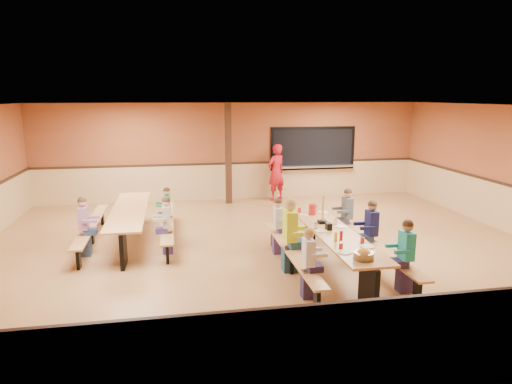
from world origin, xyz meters
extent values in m
plane|color=#946438|center=(0.00, 0.00, 0.00)|extent=(12.00, 12.00, 0.00)
cube|color=brown|center=(0.00, 5.00, 1.50)|extent=(12.00, 0.04, 3.00)
cube|color=brown|center=(0.00, -5.00, 1.50)|extent=(12.00, 0.04, 3.00)
cube|color=white|center=(0.00, 0.00, 3.00)|extent=(12.00, 10.00, 0.04)
cube|color=black|center=(2.60, 4.97, 1.55)|extent=(2.60, 0.06, 1.20)
cube|color=silver|center=(2.60, 4.88, 0.98)|extent=(2.70, 0.28, 0.06)
cube|color=#311B10|center=(-0.20, 4.40, 1.50)|extent=(0.18, 0.18, 3.00)
cube|color=#BE844B|center=(1.07, -1.36, 0.72)|extent=(0.75, 3.60, 0.04)
cube|color=black|center=(1.07, -2.91, 0.35)|extent=(0.08, 0.60, 0.70)
cube|color=black|center=(1.07, 0.19, 0.35)|extent=(0.08, 0.60, 0.70)
cube|color=#BE844B|center=(0.24, -1.36, 0.43)|extent=(0.26, 3.60, 0.04)
cube|color=black|center=(0.24, -1.36, 0.21)|extent=(0.06, 0.18, 0.41)
cube|color=#BE844B|center=(1.89, -1.36, 0.43)|extent=(0.26, 3.60, 0.04)
cube|color=black|center=(1.89, -1.36, 0.21)|extent=(0.06, 0.18, 0.41)
cube|color=#BE844B|center=(-2.82, 1.11, 0.72)|extent=(0.75, 3.60, 0.04)
cube|color=black|center=(-2.82, -0.44, 0.35)|extent=(0.08, 0.60, 0.70)
cube|color=black|center=(-2.82, 2.66, 0.35)|extent=(0.08, 0.60, 0.70)
cube|color=#BE844B|center=(-3.65, 1.11, 0.43)|extent=(0.26, 3.60, 0.04)
cube|color=black|center=(-3.65, 1.11, 0.21)|extent=(0.06, 0.18, 0.41)
cube|color=#BE844B|center=(-2.00, 1.11, 0.43)|extent=(0.26, 3.60, 0.04)
cube|color=black|center=(-2.00, 1.11, 0.21)|extent=(0.06, 0.18, 0.41)
imported|color=#AC131C|center=(1.30, 4.55, 0.88)|extent=(0.76, 0.68, 1.76)
cylinder|color=red|center=(1.04, -0.07, 0.85)|extent=(0.16, 0.16, 0.22)
cube|color=black|center=(1.01, -1.19, 0.80)|extent=(0.10, 0.14, 0.13)
cylinder|color=yellow|center=(0.89, -1.89, 0.82)|extent=(0.06, 0.06, 0.17)
cylinder|color=#B2140F|center=(1.01, -1.84, 0.82)|extent=(0.06, 0.06, 0.17)
cube|color=black|center=(1.03, -0.76, 0.77)|extent=(0.16, 0.16, 0.06)
cube|color=#BE844B|center=(1.03, -0.76, 1.05)|extent=(0.02, 0.09, 0.50)
camera|label=1|loc=(-1.82, -9.05, 3.22)|focal=32.00mm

